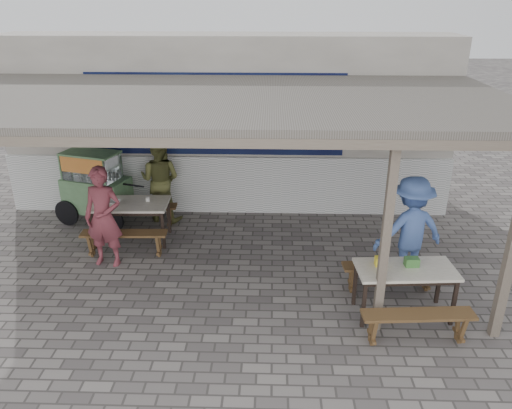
{
  "coord_description": "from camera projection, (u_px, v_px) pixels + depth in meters",
  "views": [
    {
      "loc": [
        0.89,
        -6.58,
        4.23
      ],
      "look_at": [
        0.65,
        0.9,
        1.05
      ],
      "focal_mm": 35.0,
      "sensor_mm": 36.0,
      "label": 1
    }
  ],
  "objects": [
    {
      "name": "patron_wall_side",
      "position": [
        160.0,
        180.0,
        9.79
      ],
      "size": [
        0.95,
        0.81,
        1.7
      ],
      "primitive_type": "imported",
      "rotation": [
        0.0,
        0.0,
        2.92
      ],
      "color": "brown",
      "rests_on": "ground"
    },
    {
      "name": "donation_box",
      "position": [
        412.0,
        262.0,
        6.87
      ],
      "size": [
        0.2,
        0.14,
        0.13
      ],
      "primitive_type": "cube",
      "rotation": [
        0.0,
        0.0,
        0.06
      ],
      "color": "#3F7935",
      "rests_on": "table_right"
    },
    {
      "name": "bench_right_street",
      "position": [
        418.0,
        321.0,
        6.43
      ],
      "size": [
        1.47,
        0.38,
        0.45
      ],
      "rotation": [
        0.0,
        0.0,
        0.07
      ],
      "color": "brown",
      "rests_on": "ground"
    },
    {
      "name": "ground",
      "position": [
        212.0,
        289.0,
        7.74
      ],
      "size": [
        60.0,
        60.0,
        0.0
      ],
      "primitive_type": "plane",
      "color": "slate",
      "rests_on": "ground"
    },
    {
      "name": "table_right",
      "position": [
        405.0,
        273.0,
        6.87
      ],
      "size": [
        1.4,
        0.75,
        0.75
      ],
      "rotation": [
        0.0,
        0.0,
        0.07
      ],
      "color": "silver",
      "rests_on": "ground"
    },
    {
      "name": "condiment_bowl",
      "position": [
        115.0,
        202.0,
        8.93
      ],
      "size": [
        0.23,
        0.23,
        0.05
      ],
      "primitive_type": "imported",
      "rotation": [
        0.0,
        0.0,
        0.09
      ],
      "color": "silver",
      "rests_on": "table_left"
    },
    {
      "name": "tissue_box",
      "position": [
        380.0,
        261.0,
        6.89
      ],
      "size": [
        0.12,
        0.12,
        0.12
      ],
      "primitive_type": "cube",
      "rotation": [
        0.0,
        0.0,
        0.0
      ],
      "color": "yellow",
      "rests_on": "table_right"
    },
    {
      "name": "bench_left_street",
      "position": [
        124.0,
        238.0,
        8.58
      ],
      "size": [
        1.47,
        0.33,
        0.45
      ],
      "rotation": [
        0.0,
        0.0,
        0.04
      ],
      "color": "brown",
      "rests_on": "ground"
    },
    {
      "name": "condiment_jar",
      "position": [
        148.0,
        199.0,
        9.02
      ],
      "size": [
        0.07,
        0.07,
        0.08
      ],
      "primitive_type": "cylinder",
      "color": "silver",
      "rests_on": "table_left"
    },
    {
      "name": "bench_right_wall",
      "position": [
        390.0,
        271.0,
        7.57
      ],
      "size": [
        1.47,
        0.38,
        0.45
      ],
      "rotation": [
        0.0,
        0.0,
        0.07
      ],
      "color": "brown",
      "rests_on": "ground"
    },
    {
      "name": "back_wall",
      "position": [
        229.0,
        124.0,
        10.36
      ],
      "size": [
        9.0,
        1.28,
        3.5
      ],
      "color": "beige",
      "rests_on": "ground"
    },
    {
      "name": "vendor_cart",
      "position": [
        95.0,
        185.0,
        9.71
      ],
      "size": [
        1.86,
        1.06,
        1.44
      ],
      "rotation": [
        0.0,
        0.0,
        -0.29
      ],
      "color": "#659261",
      "rests_on": "ground"
    },
    {
      "name": "bench_left_wall",
      "position": [
        139.0,
        211.0,
        9.67
      ],
      "size": [
        1.47,
        0.33,
        0.45
      ],
      "rotation": [
        0.0,
        0.0,
        0.04
      ],
      "color": "brown",
      "rests_on": "ground"
    },
    {
      "name": "table_left",
      "position": [
        130.0,
        207.0,
        8.99
      ],
      "size": [
        1.39,
        0.81,
        0.75
      ],
      "rotation": [
        0.0,
        0.0,
        0.04
      ],
      "color": "silver",
      "rests_on": "ground"
    },
    {
      "name": "warung_roof",
      "position": [
        214.0,
        102.0,
        7.5
      ],
      "size": [
        9.0,
        4.21,
        2.81
      ],
      "color": "#625B54",
      "rests_on": "ground"
    },
    {
      "name": "patron_right_table",
      "position": [
        410.0,
        230.0,
        7.68
      ],
      "size": [
        1.24,
        0.89,
        1.73
      ],
      "primitive_type": "imported",
      "rotation": [
        0.0,
        0.0,
        3.39
      ],
      "color": "#4E6EBA",
      "rests_on": "ground"
    },
    {
      "name": "patron_street_side",
      "position": [
        103.0,
        217.0,
        8.14
      ],
      "size": [
        0.66,
        0.47,
        1.71
      ],
      "primitive_type": "imported",
      "rotation": [
        0.0,
        0.0,
        -0.1
      ],
      "color": "brown",
      "rests_on": "ground"
    }
  ]
}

